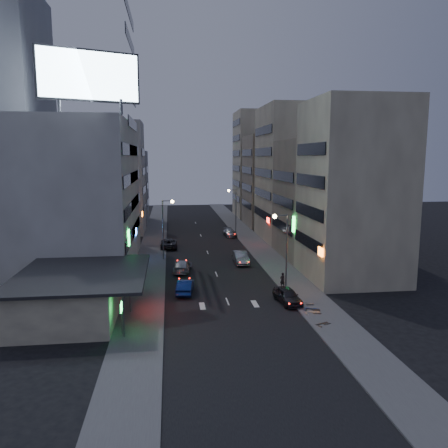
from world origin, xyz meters
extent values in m
plane|color=black|center=(0.00, 0.00, 0.00)|extent=(180.00, 180.00, 0.00)
cube|color=#4C4C4F|center=(-8.00, 30.00, 0.06)|extent=(4.00, 120.00, 0.12)
cube|color=#4C4C4F|center=(8.00, 30.00, 0.06)|extent=(4.00, 120.00, 0.12)
cube|color=beige|center=(-14.00, 2.00, 1.80)|extent=(8.00, 12.00, 3.60)
cube|color=black|center=(-13.00, 2.00, 3.75)|extent=(11.00, 13.00, 0.25)
cube|color=black|center=(-8.90, 2.00, 3.10)|extent=(0.12, 4.00, 0.90)
cube|color=#FF1E14|center=(-8.82, 2.00, 3.10)|extent=(0.04, 3.70, 0.70)
cube|color=silver|center=(-17.00, 20.00, 9.00)|extent=(14.00, 24.00, 18.00)
cube|color=gray|center=(-26.00, 23.00, 17.00)|extent=(10.00, 14.00, 34.00)
cube|color=beige|center=(15.00, 10.50, 10.00)|extent=(10.00, 11.00, 20.00)
cube|color=gray|center=(15.50, 22.00, 8.00)|extent=(11.00, 12.00, 16.00)
cube|color=beige|center=(15.00, 35.00, 11.00)|extent=(10.00, 14.00, 22.00)
cube|color=silver|center=(-15.50, 45.00, 10.00)|extent=(11.00, 10.00, 20.00)
cube|color=gray|center=(-16.00, 58.00, 7.50)|extent=(12.00, 10.00, 15.00)
cube|color=gray|center=(15.50, 50.00, 9.00)|extent=(11.00, 12.00, 18.00)
cube|color=beige|center=(16.00, 64.00, 12.00)|extent=(12.00, 12.00, 24.00)
cylinder|color=#595B60|center=(-16.00, 10.00, 18.75)|extent=(0.30, 0.30, 1.50)
cylinder|color=#595B60|center=(-10.00, 10.00, 18.75)|extent=(0.30, 0.30, 1.50)
cube|color=black|center=(-13.00, 10.00, 21.70)|extent=(9.52, 3.75, 5.00)
cube|color=#BFE6FF|center=(-12.92, 9.79, 21.70)|extent=(9.04, 3.34, 4.60)
cylinder|color=#595B60|center=(6.30, 6.00, 4.12)|extent=(0.16, 0.16, 8.00)
cylinder|color=#595B60|center=(5.60, 6.00, 8.02)|extent=(1.40, 0.10, 0.10)
sphere|color=#FFD88C|center=(5.00, 6.00, 7.92)|extent=(0.44, 0.44, 0.44)
cylinder|color=#595B60|center=(-6.30, 22.00, 4.12)|extent=(0.16, 0.16, 8.00)
cylinder|color=#595B60|center=(-5.60, 22.00, 8.02)|extent=(1.40, 0.10, 0.10)
sphere|color=#FFD88C|center=(-5.00, 22.00, 7.92)|extent=(0.44, 0.44, 0.44)
cylinder|color=#595B60|center=(6.30, 40.00, 4.12)|extent=(0.16, 0.16, 8.00)
cylinder|color=#595B60|center=(5.60, 40.00, 8.02)|extent=(1.40, 0.10, 0.10)
sphere|color=#FFD88C|center=(5.00, 40.00, 7.92)|extent=(0.44, 0.44, 0.44)
imported|color=#2A292F|center=(5.60, 2.81, 0.73)|extent=(2.29, 4.50, 1.47)
imported|color=#A3A4AB|center=(3.70, 18.85, 0.79)|extent=(1.75, 4.83, 1.58)
imported|color=#26262B|center=(-5.60, 29.91, 0.73)|extent=(2.46, 5.25, 1.45)
imported|color=#969A9E|center=(4.97, 38.31, 0.66)|extent=(2.26, 4.71, 1.32)
imported|color=navy|center=(-3.93, 7.10, 0.71)|extent=(2.07, 4.50, 1.43)
imported|color=#AAAEB3|center=(-3.96, 15.60, 0.69)|extent=(2.63, 5.02, 1.39)
imported|color=black|center=(6.30, 7.39, 0.93)|extent=(0.68, 0.55, 1.62)
camera|label=1|loc=(-5.33, -36.00, 13.77)|focal=35.00mm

